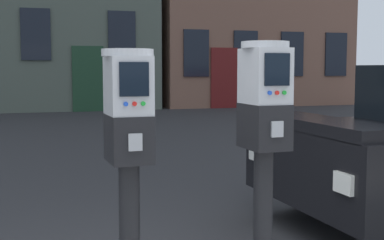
% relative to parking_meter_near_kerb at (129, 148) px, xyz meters
% --- Properties ---
extents(parking_meter_near_kerb, '(0.22, 0.25, 1.33)m').
position_rel_parking_meter_near_kerb_xyz_m(parking_meter_near_kerb, '(0.00, 0.00, 0.00)').
color(parking_meter_near_kerb, black).
rests_on(parking_meter_near_kerb, sidewalk_slab).
extents(parking_meter_twin_adjacent, '(0.22, 0.25, 1.37)m').
position_rel_parking_meter_near_kerb_xyz_m(parking_meter_twin_adjacent, '(0.63, 0.00, 0.03)').
color(parking_meter_twin_adjacent, black).
rests_on(parking_meter_twin_adjacent, sidewalk_slab).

